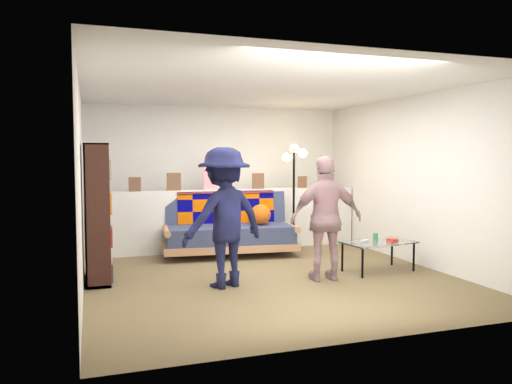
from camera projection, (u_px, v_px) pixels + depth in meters
ground at (266, 274)px, 6.51m from camera, size 5.00×5.00×0.00m
room_shell at (254, 147)px, 6.84m from camera, size 4.60×5.05×2.45m
half_wall_ledge at (229, 220)px, 8.17m from camera, size 4.45×0.15×1.00m
ledge_decor at (216, 179)px, 8.04m from camera, size 2.97×0.02×0.45m
futon_sofa at (230, 229)px, 7.79m from camera, size 2.12×1.17×0.87m
bookshelf at (97, 217)px, 6.11m from camera, size 0.28×0.84×1.69m
coffee_table at (379, 243)px, 6.66m from camera, size 1.02×0.66×0.50m
floor_lamp at (294, 175)px, 8.17m from camera, size 0.36×0.32×1.74m
person_left at (224, 217)px, 5.84m from camera, size 1.20×0.92×1.64m
person_right at (326, 218)px, 6.15m from camera, size 0.94×0.49×1.54m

